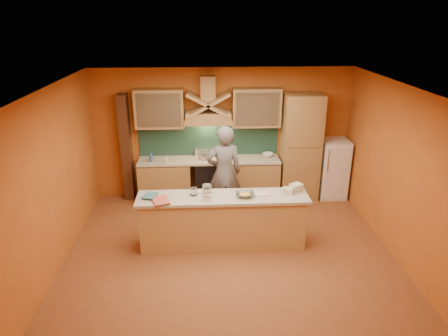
{
  "coord_description": "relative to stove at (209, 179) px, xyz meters",
  "views": [
    {
      "loc": [
        -0.39,
        -5.78,
        3.83
      ],
      "look_at": [
        -0.05,
        0.9,
        1.22
      ],
      "focal_mm": 32.0,
      "sensor_mm": 36.0,
      "label": 1
    }
  ],
  "objects": [
    {
      "name": "stove",
      "position": [
        0.0,
        0.0,
        0.0
      ],
      "size": [
        0.6,
        0.58,
        0.9
      ],
      "primitive_type": "cube",
      "color": "black",
      "rests_on": "floor"
    },
    {
      "name": "wall_front",
      "position": [
        0.3,
        -4.7,
        0.95
      ],
      "size": [
        5.5,
        0.02,
        2.8
      ],
      "primitive_type": "cube",
      "color": "#BE6325",
      "rests_on": "floor"
    },
    {
      "name": "book_lower",
      "position": [
        -0.95,
        -2.1,
        0.51
      ],
      "size": [
        0.36,
        0.41,
        0.03
      ],
      "primitive_type": "imported",
      "rotation": [
        0.0,
        0.0,
        0.3
      ],
      "color": "#B74E41",
      "rests_on": "island_top"
    },
    {
      "name": "base_cabinet_right",
      "position": [
        0.95,
        0.0,
        -0.02
      ],
      "size": [
        1.1,
        0.6,
        0.86
      ],
      "primitive_type": "cube",
      "color": "#A7804C",
      "rests_on": "floor"
    },
    {
      "name": "jar_large",
      "position": [
        -0.06,
        -1.81,
        0.58
      ],
      "size": [
        0.18,
        0.18,
        0.17
      ],
      "primitive_type": "cylinder",
      "rotation": [
        0.0,
        0.0,
        -0.19
      ],
      "color": "silver",
      "rests_on": "island_top"
    },
    {
      "name": "pantry_column",
      "position": [
        1.95,
        0.0,
        0.7
      ],
      "size": [
        0.8,
        0.6,
        2.3
      ],
      "primitive_type": "cube",
      "color": "#A7804C",
      "rests_on": "floor"
    },
    {
      "name": "upper_cabinet_right",
      "position": [
        1.0,
        0.12,
        1.55
      ],
      "size": [
        1.0,
        0.35,
        0.8
      ],
      "primitive_type": "cube",
      "color": "#A7804C",
      "rests_on": "wall_back"
    },
    {
      "name": "cloth",
      "position": [
        0.85,
        -1.86,
        0.5
      ],
      "size": [
        0.26,
        0.2,
        0.02
      ],
      "primitive_type": "cube",
      "rotation": [
        0.0,
        0.0,
        0.09
      ],
      "color": "beige",
      "rests_on": "island_top"
    },
    {
      "name": "book_upper",
      "position": [
        -1.12,
        -1.85,
        0.53
      ],
      "size": [
        0.27,
        0.32,
        0.02
      ],
      "primitive_type": "imported",
      "rotation": [
        0.0,
        0.0,
        -0.3
      ],
      "color": "#3B6B83",
      "rests_on": "island_top"
    },
    {
      "name": "mixing_bowl",
      "position": [
        0.57,
        -1.93,
        0.53
      ],
      "size": [
        0.31,
        0.31,
        0.08
      ],
      "primitive_type": "imported",
      "rotation": [
        0.0,
        0.0,
        -0.01
      ],
      "color": "silver",
      "rests_on": "island_top"
    },
    {
      "name": "trim_column_left",
      "position": [
        -1.75,
        0.15,
        0.7
      ],
      "size": [
        0.2,
        0.3,
        2.3
      ],
      "primitive_type": "cube",
      "color": "#472816",
      "rests_on": "floor"
    },
    {
      "name": "kitchen_scale",
      "position": [
        -0.06,
        -2.04,
        0.54
      ],
      "size": [
        0.14,
        0.14,
        0.1
      ],
      "primitive_type": "cube",
      "rotation": [
        0.0,
        0.0,
        -0.21
      ],
      "color": "white",
      "rests_on": "island_top"
    },
    {
      "name": "wall_right",
      "position": [
        3.05,
        -2.2,
        0.95
      ],
      "size": [
        0.02,
        5.0,
        2.8
      ],
      "primitive_type": "cube",
      "color": "#BE6325",
      "rests_on": "floor"
    },
    {
      "name": "wall_back",
      "position": [
        0.3,
        0.3,
        0.95
      ],
      "size": [
        5.5,
        0.02,
        2.8
      ],
      "primitive_type": "cube",
      "color": "#BE6325",
      "rests_on": "floor"
    },
    {
      "name": "soap_bottle_b",
      "position": [
        -1.21,
        -0.08,
        0.58
      ],
      "size": [
        0.09,
        0.09,
        0.22
      ],
      "primitive_type": "imported",
      "rotation": [
        0.0,
        0.0,
        0.03
      ],
      "color": "#355F93",
      "rests_on": "counter_top"
    },
    {
      "name": "upper_cabinet_left",
      "position": [
        -1.0,
        0.12,
        1.55
      ],
      "size": [
        1.0,
        0.35,
        0.8
      ],
      "primitive_type": "cube",
      "color": "#A7804C",
      "rests_on": "wall_back"
    },
    {
      "name": "dish_rack",
      "position": [
        0.44,
        -0.03,
        0.52
      ],
      "size": [
        0.34,
        0.3,
        0.1
      ],
      "primitive_type": "cube",
      "rotation": [
        0.0,
        0.0,
        0.3
      ],
      "color": "silver",
      "rests_on": "counter_top"
    },
    {
      "name": "ceiling",
      "position": [
        0.3,
        -2.2,
        2.35
      ],
      "size": [
        5.5,
        5.0,
        0.01
      ],
      "primitive_type": "cube",
      "color": "white",
      "rests_on": "wall_back"
    },
    {
      "name": "floor",
      "position": [
        0.3,
        -2.2,
        -0.45
      ],
      "size": [
        5.5,
        5.0,
        0.01
      ],
      "primitive_type": "cube",
      "color": "brown",
      "rests_on": "ground"
    },
    {
      "name": "pot_large",
      "position": [
        -0.09,
        0.03,
        0.52
      ],
      "size": [
        0.3,
        0.3,
        0.14
      ],
      "primitive_type": "cylinder",
      "rotation": [
        0.0,
        0.0,
        -0.26
      ],
      "color": "#B0AFB6",
      "rests_on": "stove"
    },
    {
      "name": "hood_chimney",
      "position": [
        0.0,
        0.15,
        1.95
      ],
      "size": [
        0.3,
        0.3,
        0.5
      ],
      "primitive_type": "cube",
      "color": "#A7804C",
      "rests_on": "wall_back"
    },
    {
      "name": "island_body",
      "position": [
        0.2,
        -1.9,
        -0.01
      ],
      "size": [
        2.8,
        0.55,
        0.88
      ],
      "primitive_type": "cube",
      "color": "tan",
      "rests_on": "floor"
    },
    {
      "name": "base_cabinet_left",
      "position": [
        -0.95,
        0.0,
        -0.02
      ],
      "size": [
        1.1,
        0.6,
        0.86
      ],
      "primitive_type": "cube",
      "color": "#A7804C",
      "rests_on": "floor"
    },
    {
      "name": "range_hood",
      "position": [
        0.0,
        0.05,
        1.37
      ],
      "size": [
        0.92,
        0.5,
        0.24
      ],
      "primitive_type": "cube",
      "color": "#A7804C",
      "rests_on": "wall_back"
    },
    {
      "name": "wall_left",
      "position": [
        -2.45,
        -2.2,
        0.95
      ],
      "size": [
        0.02,
        5.0,
        2.8
      ],
      "primitive_type": "cube",
      "color": "#BE6325",
      "rests_on": "floor"
    },
    {
      "name": "pot_small",
      "position": [
        0.18,
        0.17,
        0.53
      ],
      "size": [
        0.23,
        0.23,
        0.15
      ],
      "primitive_type": "cylinder",
      "rotation": [
        0.0,
        0.0,
        -0.29
      ],
      "color": "#B2B2B9",
      "rests_on": "stove"
    },
    {
      "name": "jar_small",
      "position": [
        -0.29,
        -1.84,
        0.56
      ],
      "size": [
        0.13,
        0.13,
        0.13
      ],
      "primitive_type": "cylinder",
      "rotation": [
        0.0,
        0.0,
        -0.03
      ],
      "color": "white",
      "rests_on": "island_top"
    },
    {
      "name": "fridge",
      "position": [
        2.7,
        0.0,
        0.2
      ],
      "size": [
        0.58,
        0.6,
        1.3
      ],
      "primitive_type": "cube",
      "color": "white",
      "rests_on": "floor"
    },
    {
      "name": "person",
      "position": [
        0.27,
        -0.86,
        0.49
      ],
      "size": [
        0.75,
        0.55,
        1.89
      ],
      "primitive_type": "imported",
      "rotation": [
        0.0,
        0.0,
        3.29
      ],
      "color": "slate",
      "rests_on": "floor"
    },
    {
      "name": "bowl_back",
      "position": [
        1.28,
        0.11,
        0.51
      ],
      "size": [
        0.27,
        0.27,
        0.07
      ],
      "primitive_type": "imported",
      "rotation": [
        0.0,
        0.0,
        -0.13
      ],
      "color": "silver",
      "rests_on": "counter_top"
    },
    {
      "name": "island_top",
      "position": [
        0.2,
        -1.9,
        0.47
      ],
      "size": [
        2.9,
        0.62,
        0.05
      ],
      "primitive_type": "cube",
      "color": "#B8AE9B",
      "rests_on": "island_body"
    },
    {
      "name": "grocery_bag_a",
      "position": [
        1.48,
        -1.76,
        0.56
      ],
      "size": [
        0.26,
        0.24,
        0.13
      ],
      "primitive_type": "cube",
      "rotation": [
        0.0,
        0.0,
        0.52
      ],
      "color": "beige",
      "rests_on": "island_top"
    },
    {
      "name": "soap_bottle_a",
      "position": [
        -0.88,
        -0.21,
        0.56
      ],
      "size": [
        0.09,
        0.09,
        0.17
      ],
      "primitive_type": "imported",
      "rotation": [
        0.0,
        0.0,
        0.11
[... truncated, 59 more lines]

